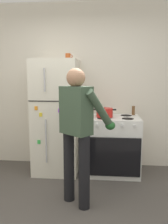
{
  "coord_description": "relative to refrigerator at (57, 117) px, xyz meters",
  "views": [
    {
      "loc": [
        0.41,
        -1.97,
        1.51
      ],
      "look_at": [
        0.1,
        1.32,
        1.0
      ],
      "focal_mm": 37.13,
      "sensor_mm": 36.0,
      "label": 1
    }
  ],
  "objects": [
    {
      "name": "stove_range",
      "position": [
        0.91,
        -0.01,
        -0.44
      ],
      "size": [
        0.76,
        0.67,
        0.9
      ],
      "color": "white",
      "rests_on": "ground"
    },
    {
      "name": "red_pot",
      "position": [
        0.75,
        -0.05,
        0.08
      ],
      "size": [
        0.35,
        0.25,
        0.13
      ],
      "color": "red",
      "rests_on": "stove_range"
    },
    {
      "name": "refrigerator",
      "position": [
        0.0,
        0.0,
        0.0
      ],
      "size": [
        0.68,
        0.72,
        1.76
      ],
      "color": "silver",
      "rests_on": "ground"
    },
    {
      "name": "kitchen_wall_back",
      "position": [
        0.35,
        0.38,
        0.47
      ],
      "size": [
        6.0,
        0.1,
        2.7
      ],
      "primitive_type": "cube",
      "color": "silver",
      "rests_on": "ground"
    },
    {
      "name": "pepper_mill",
      "position": [
        1.21,
        0.2,
        0.09
      ],
      "size": [
        0.05,
        0.05,
        0.14
      ],
      "primitive_type": "cylinder",
      "color": "brown",
      "rests_on": "stove_range"
    },
    {
      "name": "coffee_mug",
      "position": [
        0.18,
        0.05,
        0.93
      ],
      "size": [
        0.11,
        0.08,
        0.1
      ],
      "color": "#B24C1E",
      "rests_on": "refrigerator"
    },
    {
      "name": "person_cook",
      "position": [
        0.46,
        -0.95,
        0.07
      ],
      "size": [
        0.66,
        0.69,
        1.6
      ],
      "color": "black",
      "rests_on": "ground"
    }
  ]
}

